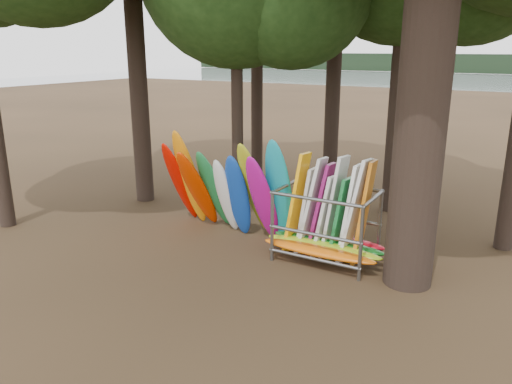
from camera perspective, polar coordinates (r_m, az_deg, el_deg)
The scene contains 4 objects.
ground at distance 13.41m, azimuth -2.31°, elevation -7.46°, with size 120.00×120.00×0.00m, color #47331E.
lake at distance 70.87m, azimuth 25.07°, elevation 10.36°, with size 160.00×160.00×0.00m, color gray.
kayak_row at distance 14.61m, azimuth -3.55°, elevation 0.24°, with size 4.35×2.12×3.23m.
storage_rack at distance 13.08m, azimuth 8.06°, elevation -3.94°, with size 3.18×1.53×2.80m.
Camera 1 is at (6.62, -10.35, 5.38)m, focal length 35.00 mm.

